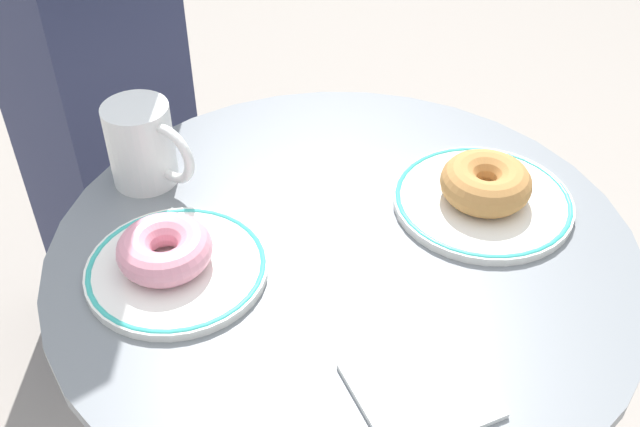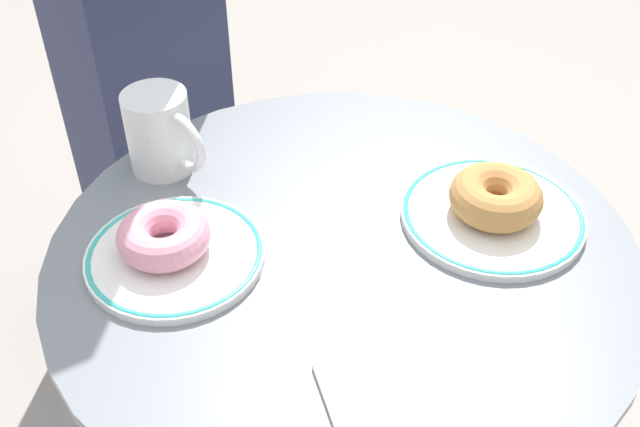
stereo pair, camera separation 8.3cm
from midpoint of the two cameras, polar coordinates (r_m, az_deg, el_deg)
The scene contains 7 objects.
cafe_table at distance 1.00m, azimuth 3.94°, elevation -11.28°, with size 0.67×0.67×0.72m.
plate_left at distance 0.84m, azimuth -8.08°, elevation -3.25°, with size 0.20×0.20×0.01m.
plate_right at distance 0.92m, azimuth 15.37°, elevation -0.19°, with size 0.21×0.21×0.01m.
donut_pink_frosted at distance 0.83m, azimuth -8.88°, elevation -1.77°, with size 0.10×0.10×0.04m, color pink.
donut_old_fashioned at distance 0.90m, azimuth 15.67°, elevation 1.12°, with size 0.11×0.11×0.04m, color #BC7F42.
paper_napkin at distance 0.72m, azimuth 8.77°, elevation -13.81°, with size 0.12×0.11×0.01m, color white.
coffee_mug at distance 0.95m, azimuth -9.42°, elevation 5.93°, with size 0.09×0.12×0.10m.
Camera 2 is at (-0.23, -0.58, 1.30)m, focal length 42.60 mm.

